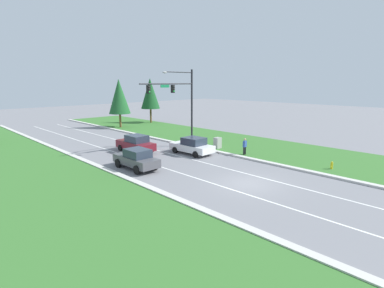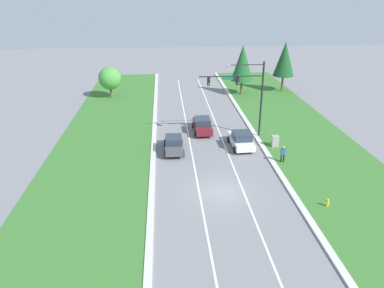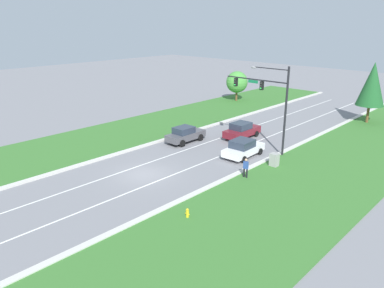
{
  "view_description": "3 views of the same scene",
  "coord_description": "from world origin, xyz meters",
  "px_view_note": "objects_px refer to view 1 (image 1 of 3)",
  "views": [
    {
      "loc": [
        -16.78,
        -11.66,
        6.96
      ],
      "look_at": [
        1.28,
        7.0,
        1.61
      ],
      "focal_mm": 28.0,
      "sensor_mm": 36.0,
      "label": 1
    },
    {
      "loc": [
        -4.43,
        -26.11,
        15.34
      ],
      "look_at": [
        -1.84,
        7.25,
        1.29
      ],
      "focal_mm": 35.0,
      "sensor_mm": 36.0,
      "label": 2
    },
    {
      "loc": [
        22.56,
        -18.17,
        12.2
      ],
      "look_at": [
        0.43,
        5.31,
        1.48
      ],
      "focal_mm": 35.0,
      "sensor_mm": 36.0,
      "label": 3
    }
  ],
  "objects_px": {
    "utility_cabinet": "(218,143)",
    "conifer_near_right_tree": "(150,93)",
    "burgundy_sedan": "(136,144)",
    "white_sedan": "(192,146)",
    "conifer_far_right_tree": "(119,96)",
    "graphite_sedan": "(136,159)",
    "traffic_signal_mast": "(179,97)",
    "pedestrian": "(245,146)",
    "fire_hydrant": "(332,166)"
  },
  "relations": [
    {
      "from": "burgundy_sedan",
      "to": "graphite_sedan",
      "type": "bearing_deg",
      "value": -123.85
    },
    {
      "from": "traffic_signal_mast",
      "to": "fire_hydrant",
      "type": "height_order",
      "value": "traffic_signal_mast"
    },
    {
      "from": "utility_cabinet",
      "to": "conifer_near_right_tree",
      "type": "xyz_separation_m",
      "value": [
        7.43,
        21.95,
        4.49
      ]
    },
    {
      "from": "utility_cabinet",
      "to": "pedestrian",
      "type": "xyz_separation_m",
      "value": [
        -0.35,
        -3.78,
        0.33
      ]
    },
    {
      "from": "graphite_sedan",
      "to": "burgundy_sedan",
      "type": "bearing_deg",
      "value": 56.64
    },
    {
      "from": "white_sedan",
      "to": "burgundy_sedan",
      "type": "bearing_deg",
      "value": 124.68
    },
    {
      "from": "utility_cabinet",
      "to": "pedestrian",
      "type": "distance_m",
      "value": 3.81
    },
    {
      "from": "white_sedan",
      "to": "utility_cabinet",
      "type": "bearing_deg",
      "value": -6.69
    },
    {
      "from": "graphite_sedan",
      "to": "conifer_near_right_tree",
      "type": "distance_m",
      "value": 28.94
    },
    {
      "from": "pedestrian",
      "to": "fire_hydrant",
      "type": "xyz_separation_m",
      "value": [
        1.06,
        -7.86,
        -0.59
      ]
    },
    {
      "from": "pedestrian",
      "to": "conifer_near_right_tree",
      "type": "bearing_deg",
      "value": -110.67
    },
    {
      "from": "white_sedan",
      "to": "pedestrian",
      "type": "relative_size",
      "value": 2.73
    },
    {
      "from": "burgundy_sedan",
      "to": "utility_cabinet",
      "type": "distance_m",
      "value": 8.57
    },
    {
      "from": "pedestrian",
      "to": "conifer_far_right_tree",
      "type": "xyz_separation_m",
      "value": [
        0.94,
        24.43,
        3.91
      ]
    },
    {
      "from": "burgundy_sedan",
      "to": "utility_cabinet",
      "type": "bearing_deg",
      "value": -35.37
    },
    {
      "from": "utility_cabinet",
      "to": "white_sedan",
      "type": "bearing_deg",
      "value": 176.03
    },
    {
      "from": "graphite_sedan",
      "to": "pedestrian",
      "type": "bearing_deg",
      "value": -18.73
    },
    {
      "from": "traffic_signal_mast",
      "to": "conifer_near_right_tree",
      "type": "xyz_separation_m",
      "value": [
        10.22,
        18.98,
        -0.38
      ]
    },
    {
      "from": "white_sedan",
      "to": "pedestrian",
      "type": "xyz_separation_m",
      "value": [
        3.16,
        -4.02,
        0.12
      ]
    },
    {
      "from": "traffic_signal_mast",
      "to": "utility_cabinet",
      "type": "distance_m",
      "value": 6.35
    },
    {
      "from": "graphite_sedan",
      "to": "pedestrian",
      "type": "distance_m",
      "value": 10.69
    },
    {
      "from": "traffic_signal_mast",
      "to": "fire_hydrant",
      "type": "relative_size",
      "value": 11.89
    },
    {
      "from": "white_sedan",
      "to": "pedestrian",
      "type": "bearing_deg",
      "value": -54.62
    },
    {
      "from": "traffic_signal_mast",
      "to": "white_sedan",
      "type": "xyz_separation_m",
      "value": [
        -0.71,
        -2.73,
        -4.66
      ]
    },
    {
      "from": "graphite_sedan",
      "to": "utility_cabinet",
      "type": "relative_size",
      "value": 3.65
    },
    {
      "from": "pedestrian",
      "to": "conifer_far_right_tree",
      "type": "height_order",
      "value": "conifer_far_right_tree"
    },
    {
      "from": "white_sedan",
      "to": "conifer_near_right_tree",
      "type": "xyz_separation_m",
      "value": [
        10.93,
        21.71,
        4.28
      ]
    },
    {
      "from": "conifer_near_right_tree",
      "to": "traffic_signal_mast",
      "type": "bearing_deg",
      "value": -118.31
    },
    {
      "from": "graphite_sedan",
      "to": "fire_hydrant",
      "type": "bearing_deg",
      "value": -45.35
    },
    {
      "from": "pedestrian",
      "to": "conifer_far_right_tree",
      "type": "relative_size",
      "value": 0.23
    },
    {
      "from": "white_sedan",
      "to": "burgundy_sedan",
      "type": "height_order",
      "value": "burgundy_sedan"
    },
    {
      "from": "traffic_signal_mast",
      "to": "conifer_far_right_tree",
      "type": "xyz_separation_m",
      "value": [
        3.39,
        17.68,
        -0.63
      ]
    },
    {
      "from": "white_sedan",
      "to": "burgundy_sedan",
      "type": "relative_size",
      "value": 0.99
    },
    {
      "from": "utility_cabinet",
      "to": "conifer_far_right_tree",
      "type": "height_order",
      "value": "conifer_far_right_tree"
    },
    {
      "from": "conifer_far_right_tree",
      "to": "graphite_sedan",
      "type": "bearing_deg",
      "value": -117.78
    },
    {
      "from": "burgundy_sedan",
      "to": "conifer_far_right_tree",
      "type": "xyz_separation_m",
      "value": [
        7.64,
        15.77,
        3.99
      ]
    },
    {
      "from": "fire_hydrant",
      "to": "graphite_sedan",
      "type": "bearing_deg",
      "value": 134.83
    },
    {
      "from": "white_sedan",
      "to": "fire_hydrant",
      "type": "relative_size",
      "value": 6.58
    },
    {
      "from": "utility_cabinet",
      "to": "conifer_far_right_tree",
      "type": "xyz_separation_m",
      "value": [
        0.6,
        20.65,
        4.24
      ]
    },
    {
      "from": "traffic_signal_mast",
      "to": "conifer_far_right_tree",
      "type": "relative_size",
      "value": 1.11
    },
    {
      "from": "burgundy_sedan",
      "to": "conifer_near_right_tree",
      "type": "xyz_separation_m",
      "value": [
        14.47,
        17.08,
        4.25
      ]
    },
    {
      "from": "conifer_near_right_tree",
      "to": "conifer_far_right_tree",
      "type": "relative_size",
      "value": 1.03
    },
    {
      "from": "conifer_far_right_tree",
      "to": "burgundy_sedan",
      "type": "bearing_deg",
      "value": -115.85
    },
    {
      "from": "graphite_sedan",
      "to": "utility_cabinet",
      "type": "height_order",
      "value": "graphite_sedan"
    },
    {
      "from": "white_sedan",
      "to": "conifer_far_right_tree",
      "type": "xyz_separation_m",
      "value": [
        4.1,
        20.41,
        4.03
      ]
    },
    {
      "from": "pedestrian",
      "to": "conifer_near_right_tree",
      "type": "xyz_separation_m",
      "value": [
        7.78,
        25.73,
        4.17
      ]
    },
    {
      "from": "white_sedan",
      "to": "traffic_signal_mast",
      "type": "bearing_deg",
      "value": 72.78
    },
    {
      "from": "graphite_sedan",
      "to": "conifer_far_right_tree",
      "type": "relative_size",
      "value": 0.59
    },
    {
      "from": "traffic_signal_mast",
      "to": "pedestrian",
      "type": "distance_m",
      "value": 8.5
    },
    {
      "from": "graphite_sedan",
      "to": "conifer_far_right_tree",
      "type": "height_order",
      "value": "conifer_far_right_tree"
    }
  ]
}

